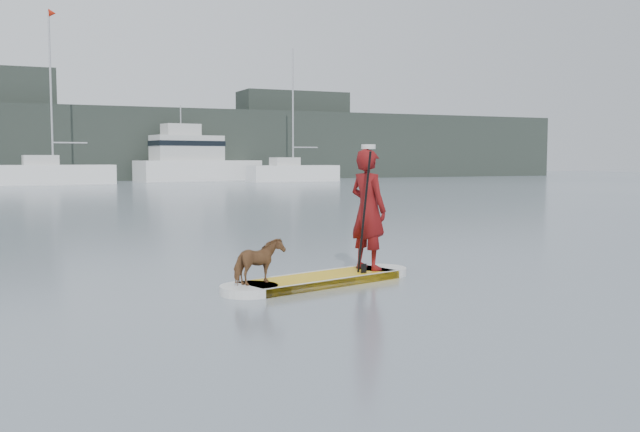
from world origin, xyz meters
name	(u,v)px	position (x,y,z in m)	size (l,w,h in m)	color
ground	(492,278)	(0.00, 0.00, 0.00)	(140.00, 140.00, 0.00)	slate
paddleboard	(320,280)	(-2.66, 0.57, 0.06)	(3.20, 1.48, 0.12)	yellow
paddler	(368,210)	(-1.74, 0.83, 1.05)	(0.68, 0.45, 1.86)	maroon
white_cap	(368,147)	(-1.74, 0.83, 2.02)	(0.22, 0.22, 0.07)	silver
dog	(259,262)	(-3.71, 0.27, 0.43)	(0.33, 0.73, 0.62)	brown
paddle	(364,228)	(-1.96, 0.53, 0.80)	(0.11, 0.30, 2.00)	black
sailboat_d	(52,172)	(-3.96, 44.04, 0.86)	(8.28, 2.96, 12.02)	white
sailboat_e	(292,172)	(13.93, 43.86, 0.75)	(7.26, 2.60, 10.40)	white
motor_yacht_a	(194,160)	(6.98, 48.00, 1.69)	(10.39, 4.80, 6.00)	white
shore_mass	(96,144)	(0.00, 53.00, 3.00)	(90.00, 6.00, 6.00)	black
shore_building_east	(293,135)	(18.00, 54.00, 4.00)	(10.00, 4.00, 8.00)	black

